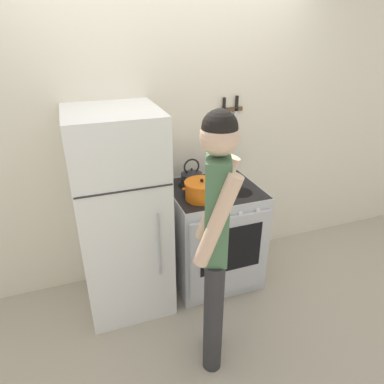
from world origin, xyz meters
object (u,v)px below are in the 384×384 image
refrigerator (122,215)px  dutch_oven_pot (202,190)px  tea_kettle (192,177)px  person (216,237)px  stove_range (214,235)px  utensil_jar (228,173)px

refrigerator → dutch_oven_pot: bearing=-11.1°
tea_kettle → dutch_oven_pot: bearing=-92.8°
refrigerator → person: (0.45, -0.80, 0.19)m
stove_range → dutch_oven_pot: 0.56m
refrigerator → dutch_oven_pot: 0.65m
tea_kettle → person: bearing=-101.1°
stove_range → utensil_jar: (0.19, 0.17, 0.51)m
refrigerator → utensil_jar: bearing=8.8°
refrigerator → tea_kettle: 0.67m
refrigerator → dutch_oven_pot: size_ratio=5.22×
dutch_oven_pot → person: (-0.17, -0.68, 0.02)m
refrigerator → tea_kettle: (0.63, 0.14, 0.17)m
tea_kettle → utensil_jar: bearing=1.3°
stove_range → refrigerator: bearing=178.9°
stove_range → tea_kettle: 0.57m
person → stove_range: bearing=-0.7°
dutch_oven_pot → utensil_jar: 0.45m
dutch_oven_pot → utensil_jar: bearing=37.6°
dutch_oven_pot → utensil_jar: utensil_jar is taller
stove_range → tea_kettle: tea_kettle is taller
stove_range → person: person is taller
person → utensil_jar: bearing=-6.2°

